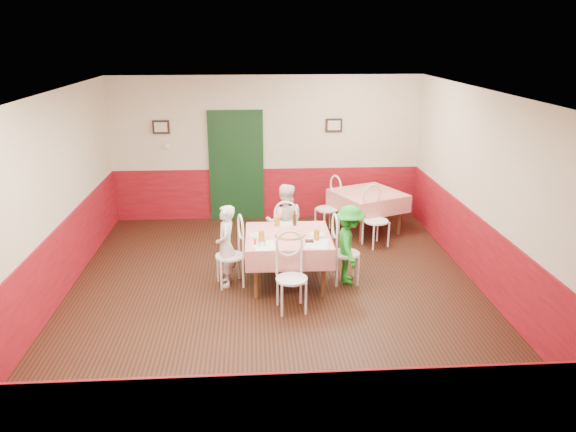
{
  "coord_description": "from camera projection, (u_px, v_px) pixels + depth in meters",
  "views": [
    {
      "loc": [
        -0.29,
        -7.29,
        3.55
      ],
      "look_at": [
        0.21,
        0.32,
        1.05
      ],
      "focal_mm": 35.0,
      "sensor_mm": 36.0,
      "label": 1
    }
  ],
  "objects": [
    {
      "name": "wainscot_right",
      "position": [
        482.0,
        255.0,
        8.07
      ],
      "size": [
        0.03,
        7.0,
        1.0
      ],
      "primitive_type": "cube",
      "color": "maroon",
      "rests_on": "ground"
    },
    {
      "name": "ceiling",
      "position": [
        274.0,
        94.0,
        7.16
      ],
      "size": [
        7.0,
        7.0,
        0.0
      ],
      "primitive_type": "plane",
      "color": "white",
      "rests_on": "back_wall"
    },
    {
      "name": "thermostat",
      "position": [
        168.0,
        145.0,
        10.72
      ],
      "size": [
        0.1,
        0.03,
        0.1
      ],
      "primitive_type": "cube",
      "color": "white",
      "rests_on": "back_wall"
    },
    {
      "name": "chair_near",
      "position": [
        292.0,
        279.0,
        7.41
      ],
      "size": [
        0.47,
        0.47,
        0.9
      ],
      "primitive_type": null,
      "rotation": [
        0.0,
        0.0,
        0.13
      ],
      "color": "white",
      "rests_on": "ground"
    },
    {
      "name": "main_table",
      "position": [
        288.0,
        260.0,
        8.24
      ],
      "size": [
        1.23,
        1.23,
        0.77
      ],
      "primitive_type": "cube",
      "rotation": [
        0.0,
        0.0,
        -0.01
      ],
      "color": "red",
      "rests_on": "ground"
    },
    {
      "name": "wainscot_front",
      "position": [
        293.0,
        425.0,
        4.57
      ],
      "size": [
        6.0,
        0.03,
        1.0
      ],
      "primitive_type": "cube",
      "color": "maroon",
      "rests_on": "ground"
    },
    {
      "name": "diner_left",
      "position": [
        226.0,
        246.0,
        8.12
      ],
      "size": [
        0.29,
        0.45,
        1.22
      ],
      "primitive_type": "imported",
      "rotation": [
        0.0,
        0.0,
        -1.57
      ],
      "color": "gray",
      "rests_on": "ground"
    },
    {
      "name": "second_table",
      "position": [
        367.0,
        212.0,
        10.42
      ],
      "size": [
        1.48,
        1.48,
        0.77
      ],
      "primitive_type": "cube",
      "rotation": [
        0.0,
        0.0,
        0.42
      ],
      "color": "red",
      "rests_on": "ground"
    },
    {
      "name": "chair_far",
      "position": [
        285.0,
        235.0,
        9.02
      ],
      "size": [
        0.42,
        0.42,
        0.9
      ],
      "primitive_type": null,
      "rotation": [
        0.0,
        0.0,
        3.14
      ],
      "color": "white",
      "rests_on": "ground"
    },
    {
      "name": "wainscot_left",
      "position": [
        58.0,
        266.0,
        7.69
      ],
      "size": [
        0.03,
        7.0,
        1.0
      ],
      "primitive_type": "cube",
      "color": "maroon",
      "rests_on": "ground"
    },
    {
      "name": "back_wall",
      "position": [
        267.0,
        149.0,
        10.92
      ],
      "size": [
        6.0,
        0.1,
        2.8
      ],
      "primitive_type": "cube",
      "color": "beige",
      "rests_on": "ground"
    },
    {
      "name": "right_wall",
      "position": [
        490.0,
        195.0,
        7.79
      ],
      "size": [
        0.1,
        7.0,
        2.8
      ],
      "primitive_type": "cube",
      "color": "beige",
      "rests_on": "ground"
    },
    {
      "name": "shaker_c",
      "position": [
        255.0,
        241.0,
        7.74
      ],
      "size": [
        0.04,
        0.04,
        0.09
      ],
      "primitive_type": "cylinder",
      "rotation": [
        0.0,
        0.0,
        -0.01
      ],
      "color": "#B23319",
      "rests_on": "main_table"
    },
    {
      "name": "beer_bottle",
      "position": [
        295.0,
        219.0,
        8.5
      ],
      "size": [
        0.06,
        0.06,
        0.21
      ],
      "primitive_type": "cylinder",
      "rotation": [
        0.0,
        0.0,
        -0.01
      ],
      "color": "#381C0A",
      "rests_on": "main_table"
    },
    {
      "name": "plate_right",
      "position": [
        317.0,
        235.0,
        8.11
      ],
      "size": [
        0.25,
        0.25,
        0.01
      ],
      "primitive_type": "cylinder",
      "rotation": [
        0.0,
        0.0,
        -0.01
      ],
      "color": "white",
      "rests_on": "main_table"
    },
    {
      "name": "diner_far",
      "position": [
        285.0,
        223.0,
        9.01
      ],
      "size": [
        0.65,
        0.51,
        1.28
      ],
      "primitive_type": "imported",
      "rotation": [
        0.0,
        0.0,
        3.1
      ],
      "color": "gray",
      "rests_on": "ground"
    },
    {
      "name": "glass_a",
      "position": [
        262.0,
        237.0,
        7.84
      ],
      "size": [
        0.08,
        0.08,
        0.15
      ],
      "primitive_type": "cylinder",
      "rotation": [
        0.0,
        0.0,
        -0.01
      ],
      "color": "#BF7219",
      "rests_on": "main_table"
    },
    {
      "name": "plate_left",
      "position": [
        258.0,
        235.0,
        8.1
      ],
      "size": [
        0.25,
        0.25,
        0.01
      ],
      "primitive_type": "cylinder",
      "rotation": [
        0.0,
        0.0,
        -0.01
      ],
      "color": "white",
      "rests_on": "main_table"
    },
    {
      "name": "wainscot_back",
      "position": [
        267.0,
        193.0,
        11.18
      ],
      "size": [
        6.0,
        0.03,
        1.0
      ],
      "primitive_type": "cube",
      "color": "maroon",
      "rests_on": "ground"
    },
    {
      "name": "chair_left",
      "position": [
        230.0,
        256.0,
        8.17
      ],
      "size": [
        0.5,
        0.5,
        0.9
      ],
      "primitive_type": null,
      "rotation": [
        0.0,
        0.0,
        -1.36
      ],
      "color": "white",
      "rests_on": "ground"
    },
    {
      "name": "chair_right",
      "position": [
        346.0,
        254.0,
        8.26
      ],
      "size": [
        0.44,
        0.44,
        0.9
      ],
      "primitive_type": null,
      "rotation": [
        0.0,
        0.0,
        1.62
      ],
      "color": "white",
      "rests_on": "ground"
    },
    {
      "name": "picture_left",
      "position": [
        161.0,
        127.0,
        10.61
      ],
      "size": [
        0.32,
        0.03,
        0.26
      ],
      "primitive_type": "cube",
      "color": "black",
      "rests_on": "back_wall"
    },
    {
      "name": "picture_right",
      "position": [
        334.0,
        125.0,
        10.81
      ],
      "size": [
        0.32,
        0.03,
        0.26
      ],
      "primitive_type": "cube",
      "color": "black",
      "rests_on": "back_wall"
    },
    {
      "name": "floor",
      "position": [
        275.0,
        293.0,
        8.03
      ],
      "size": [
        7.0,
        7.0,
        0.0
      ],
      "primitive_type": "plane",
      "color": "black",
      "rests_on": "ground"
    },
    {
      "name": "chair_second_b",
      "position": [
        376.0,
        221.0,
        9.69
      ],
      "size": [
        0.55,
        0.55,
        0.9
      ],
      "primitive_type": null,
      "rotation": [
        0.0,
        0.0,
        0.42
      ],
      "color": "white",
      "rests_on": "ground"
    },
    {
      "name": "plate_far",
      "position": [
        285.0,
        225.0,
        8.53
      ],
      "size": [
        0.25,
        0.25,
        0.01
      ],
      "primitive_type": "cylinder",
      "rotation": [
        0.0,
        0.0,
        -0.01
      ],
      "color": "white",
      "rests_on": "main_table"
    },
    {
      "name": "shaker_a",
      "position": [
        260.0,
        243.0,
        7.67
      ],
      "size": [
        0.04,
        0.04,
        0.09
      ],
      "primitive_type": "cylinder",
      "rotation": [
        0.0,
        0.0,
        -0.01
      ],
      "color": "silver",
      "rests_on": "main_table"
    },
    {
      "name": "left_wall",
      "position": [
        48.0,
        203.0,
        7.41
      ],
      "size": [
        0.1,
        7.0,
        2.8
      ],
      "primitive_type": "cube",
      "color": "beige",
      "rests_on": "ground"
    },
    {
      "name": "wallet",
      "position": [
        309.0,
        241.0,
        7.85
      ],
      "size": [
        0.11,
        0.09,
        0.02
      ],
      "primitive_type": "cube",
      "rotation": [
        0.0,
        0.0,
        -0.01
      ],
      "color": "black",
      "rests_on": "main_table"
    },
    {
      "name": "chair_second_a",
      "position": [
        327.0,
        209.0,
        10.35
      ],
      "size": [
        0.55,
        0.55,
        0.9
      ],
      "primitive_type": null,
      "rotation": [
        0.0,
        0.0,
        -1.15
      ],
      "color": "white",
      "rests_on": "ground"
    },
    {
      "name": "diner_right",
      "position": [
        349.0,
        245.0,
        8.22
      ],
      "size": [
        0.48,
        0.79,
        1.19
      ],
      "primitive_type": "imported",
      "rotation": [
        0.0,
        0.0,
        1.51
      ],
      "color": "gray",
      "rests_on": "ground"
    },
    {
      "name": "front_wall",
      "position": [
        294.0,
        328.0,
        4.28
      ],
      "size": [
        6.0,
        0.1,
        2.8
      ],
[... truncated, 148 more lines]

